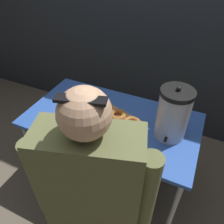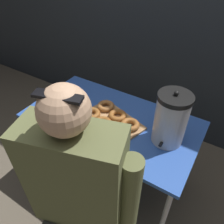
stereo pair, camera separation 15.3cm
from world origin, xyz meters
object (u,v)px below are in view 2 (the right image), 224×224
Objects in this scene: donut_box at (110,120)px; coffee_urn at (171,119)px; cell_phone at (59,118)px; person_seated at (80,198)px.

donut_box is 0.42m from coffee_urn.
cell_phone is 0.62m from person_seated.
coffee_urn reaches higher than cell_phone.
person_seated reaches higher than cell_phone.
donut_box is 0.37m from cell_phone.
person_seated is at bearing -57.15° from donut_box.
donut_box is at bearing -171.40° from coffee_urn.
donut_box is 0.56m from person_seated.
donut_box is at bearing -0.42° from cell_phone.
coffee_urn is 2.31× the size of cell_phone.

